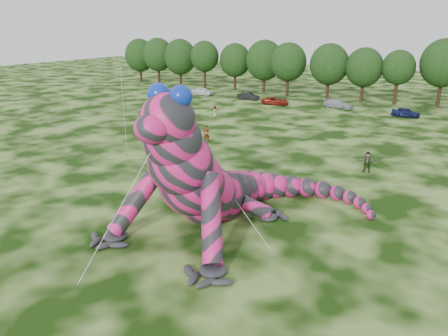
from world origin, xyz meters
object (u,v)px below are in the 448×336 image
inflatable_gecko (217,150)px  tree_0 (140,60)px  car_3 (339,104)px  tree_7 (329,72)px  tree_1 (158,61)px  car_4 (406,112)px  tree_5 (264,66)px  spectator_5 (367,162)px  car_0 (203,91)px  tree_6 (288,69)px  tree_10 (442,73)px  car_1 (248,96)px  tree_3 (205,65)px  spectator_0 (207,134)px  spectator_4 (215,112)px  tree_9 (397,77)px  car_2 (275,101)px  tree_8 (363,75)px  tree_4 (235,67)px  tree_2 (180,62)px

inflatable_gecko → tree_0: size_ratio=1.99×
car_3 → tree_7: bearing=41.6°
tree_1 → car_4: size_ratio=2.57×
inflatable_gecko → tree_5: bearing=114.7°
tree_0 → tree_7: (44.48, -2.43, -0.02)m
tree_7 → spectator_5: 40.21m
car_3 → car_4: car_3 is taller
tree_7 → car_0: (-21.20, -7.34, -4.02)m
tree_6 → tree_10: size_ratio=0.90×
car_3 → car_4: (10.20, -1.90, -0.03)m
car_1 → tree_3: bearing=66.6°
tree_7 → spectator_0: size_ratio=5.02×
tree_10 → car_4: tree_10 is taller
tree_10 → car_3: tree_10 is taller
car_3 → tree_3: bearing=87.3°
tree_10 → spectator_5: 38.90m
car_3 → spectator_4: (-12.86, -15.86, 0.13)m
inflatable_gecko → tree_10: size_ratio=1.81×
tree_9 → car_3: bearing=-130.5°
tree_6 → car_2: (2.02, -9.55, -4.12)m
car_4 → spectator_5: size_ratio=2.12×
inflatable_gecko → tree_0: bearing=136.7°
tree_8 → spectator_4: tree_8 is taller
tree_0 → spectator_0: tree_0 is taller
tree_5 → tree_7: bearing=-7.1°
tree_7 → tree_10: tree_10 is taller
tree_9 → car_2: bearing=-148.4°
tree_4 → tree_10: size_ratio=0.86×
tree_8 → spectator_0: 36.84m
tree_6 → car_4: tree_6 is taller
tree_10 → car_0: bearing=-166.7°
tree_0 → tree_6: size_ratio=1.00×
tree_2 → tree_9: (44.08, -1.42, -0.48)m
tree_0 → tree_5: bearing=-1.5°
tree_0 → car_0: size_ratio=2.25×
tree_4 → tree_9: 30.74m
car_4 → tree_5: bearing=69.0°
tree_2 → car_2: tree_2 is taller
tree_3 → tree_7: 25.64m
tree_5 → spectator_0: 39.08m
tree_5 → tree_8: bearing=-4.4°
tree_6 → car_4: (21.96, -9.26, -4.10)m
inflatable_gecko → spectator_0: (-11.39, 16.24, -3.80)m
tree_6 → spectator_5: tree_6 is taller
car_1 → tree_8: bearing=-60.6°
car_0 → tree_9: bearing=-75.1°
tree_5 → spectator_5: 48.16m
car_1 → inflatable_gecko: bearing=-149.1°
tree_9 → car_3: 11.18m
tree_0 → spectator_5: tree_0 is taller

